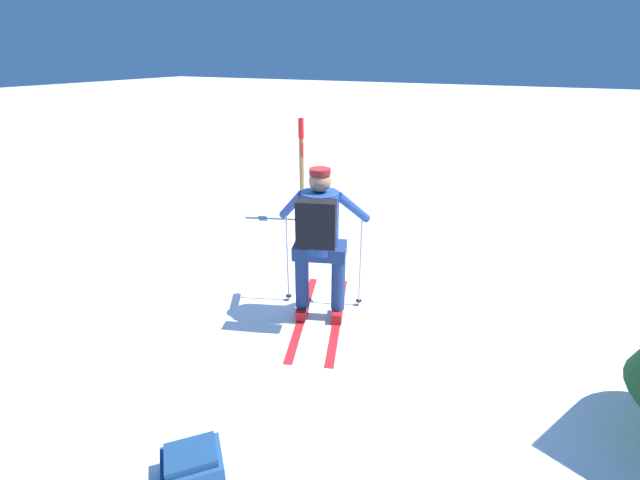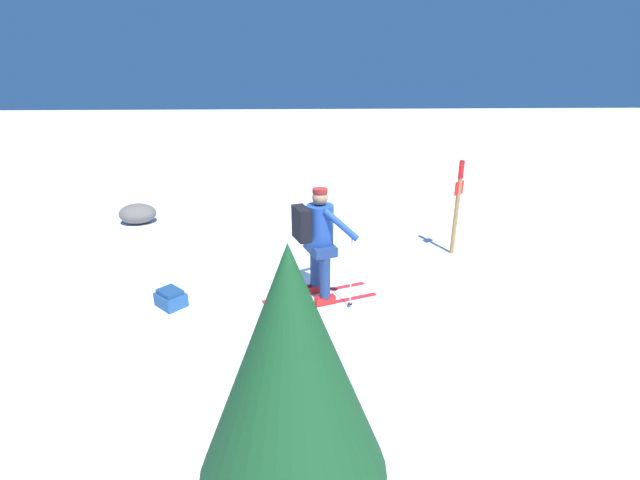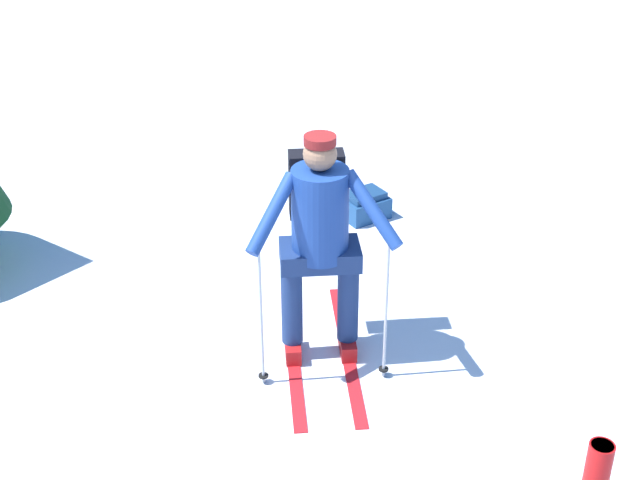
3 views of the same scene
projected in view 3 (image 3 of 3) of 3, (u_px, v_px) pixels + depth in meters
ground_plane at (275, 384)px, 6.14m from camera, size 80.00×80.00×0.00m
skier at (320, 231)px, 5.99m from camera, size 1.75×1.10×1.70m
dropped_backpack at (365, 205)px, 8.26m from camera, size 0.51×0.51×0.26m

